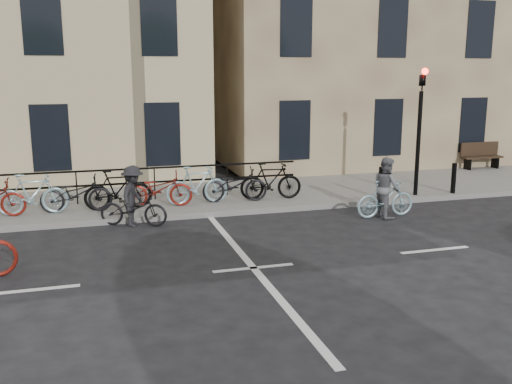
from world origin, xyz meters
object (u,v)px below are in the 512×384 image
object	(u,v)px
bench	(481,154)
cyclist_grey	(386,193)
traffic_light	(420,116)
cyclist_dark	(133,202)

from	to	relation	value
bench	cyclist_grey	distance (m)	8.28
traffic_light	cyclist_dark	distance (m)	8.39
cyclist_dark	cyclist_grey	bearing A→B (deg)	-75.51
bench	cyclist_grey	world-z (taller)	cyclist_grey
traffic_light	cyclist_dark	world-z (taller)	traffic_light
cyclist_dark	traffic_light	bearing A→B (deg)	-62.72
traffic_light	bench	world-z (taller)	traffic_light
cyclist_grey	cyclist_dark	world-z (taller)	cyclist_grey
cyclist_grey	traffic_light	bearing A→B (deg)	-52.32
cyclist_grey	cyclist_dark	bearing A→B (deg)	78.92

